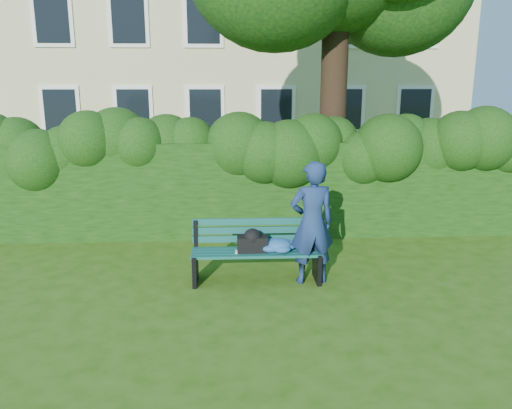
{
  "coord_description": "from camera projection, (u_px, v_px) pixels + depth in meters",
  "views": [
    {
      "loc": [
        -0.42,
        -7.19,
        2.83
      ],
      "look_at": [
        0.0,
        0.6,
        0.95
      ],
      "focal_mm": 35.0,
      "sensor_mm": 36.0,
      "label": 1
    }
  ],
  "objects": [
    {
      "name": "hedge",
      "position": [
        251.0,
        188.0,
        9.59
      ],
      "size": [
        10.0,
        1.0,
        1.8
      ],
      "color": "black",
      "rests_on": "ground"
    },
    {
      "name": "ground",
      "position": [
        258.0,
        274.0,
        7.66
      ],
      "size": [
        80.0,
        80.0,
        0.0
      ],
      "primitive_type": "plane",
      "color": "#2C4F0E",
      "rests_on": "ground"
    },
    {
      "name": "apartment_building",
      "position": [
        238.0,
        2.0,
        19.83
      ],
      "size": [
        16.0,
        8.08,
        12.0
      ],
      "color": "#C2B982",
      "rests_on": "ground"
    },
    {
      "name": "man_reading",
      "position": [
        312.0,
        223.0,
        7.15
      ],
      "size": [
        0.71,
        0.52,
        1.8
      ],
      "primitive_type": "imported",
      "rotation": [
        0.0,
        0.0,
        3.28
      ],
      "color": "navy",
      "rests_on": "ground"
    },
    {
      "name": "park_bench",
      "position": [
        261.0,
        248.0,
        7.3
      ],
      "size": [
        1.89,
        0.57,
        0.89
      ],
      "rotation": [
        0.0,
        0.0,
        -0.01
      ],
      "color": "#0E4648",
      "rests_on": "ground"
    }
  ]
}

